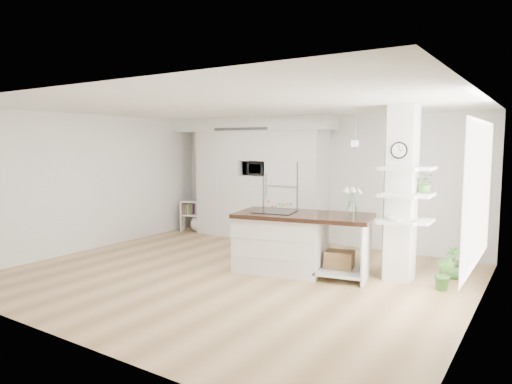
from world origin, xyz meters
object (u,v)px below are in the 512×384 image
(refrigerator, at_px, (288,202))
(bookshelf, at_px, (196,218))
(floor_plant_a, at_px, (444,274))
(kitchen_island, at_px, (288,241))

(refrigerator, height_order, bookshelf, refrigerator)
(refrigerator, relative_size, floor_plant_a, 3.48)
(floor_plant_a, bearing_deg, refrigerator, 154.48)
(bookshelf, bearing_deg, floor_plant_a, -38.52)
(kitchen_island, height_order, floor_plant_a, kitchen_island)
(refrigerator, distance_m, bookshelf, 2.52)
(kitchen_island, xyz_separation_m, bookshelf, (-3.58, 1.83, -0.19))
(refrigerator, xyz_separation_m, kitchen_island, (1.13, -2.00, -0.36))
(kitchen_island, bearing_deg, bookshelf, 141.58)
(floor_plant_a, bearing_deg, kitchen_island, -172.38)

